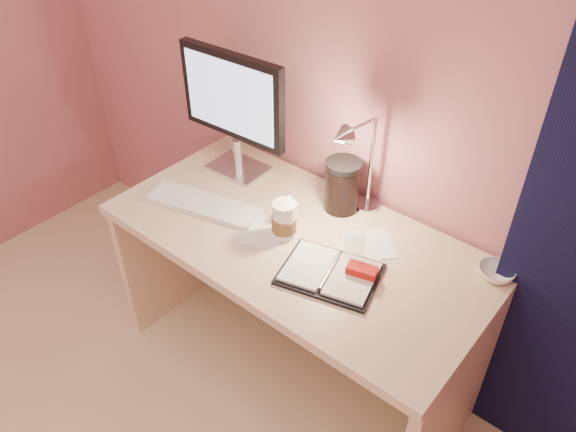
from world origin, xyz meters
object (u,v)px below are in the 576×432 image
Objects in this scene: coffee_cup at (284,221)px; lotion_bottle at (289,209)px; dark_jar at (342,188)px; desk at (309,271)px; keyboard at (204,204)px; desk_lamp at (361,164)px; clear_cup at (355,242)px; bowl at (496,273)px; monitor at (234,103)px; planner at (333,273)px.

lotion_bottle is at bearing 116.63° from coffee_cup.
dark_jar reaches higher than lotion_bottle.
desk is 3.12× the size of keyboard.
lotion_bottle is at bearing -129.96° from desk_lamp.
clear_cup is at bearing -2.24° from keyboard.
coffee_cup is 0.73m from bowl.
monitor is 1.14× the size of keyboard.
monitor is 0.57m from desk_lamp.
lotion_bottle is at bearing -158.57° from desk.
planner is 2.99× the size of clear_cup.
desk_lamp is (-0.52, -0.05, 0.23)m from bowl.
monitor is 0.78m from planner.
bowl is 0.74m from lotion_bottle.
bowl is at bearing 16.12° from desk.
monitor is at bearing 143.82° from planner.
desk_lamp reaches higher than lotion_bottle.
desk_lamp is (-0.11, 0.28, 0.24)m from planner.
bowl is (0.42, 0.21, -0.04)m from clear_cup.
monitor is 1.39× the size of planner.
keyboard is 0.63m from desk_lamp.
lotion_bottle is at bearing 179.39° from clear_cup.
coffee_cup is 1.24× the size of lotion_bottle.
coffee_cup is 0.78× the size of dark_jar.
desk is 0.36m from dark_jar.
lotion_bottle is (-0.04, 0.07, -0.01)m from coffee_cup.
dark_jar is (0.06, 0.27, 0.02)m from coffee_cup.
planner is at bearing -58.48° from dark_jar.
monitor is 0.48m from lotion_bottle.
clear_cup is 0.28m from dark_jar.
bowl is at bearing 16.69° from lotion_bottle.
desk_lamp reaches higher than bowl.
lotion_bottle is 0.31m from desk_lamp.
planner is 2.58× the size of coffee_cup.
planner is at bearing -35.84° from desk.
lotion_bottle is (-0.71, -0.21, 0.04)m from bowl.
clear_cup is 0.67× the size of dark_jar.
dark_jar is at bearing 82.79° from desk.
dark_jar reaches higher than clear_cup.
desk_lamp is (0.09, -0.03, 0.16)m from dark_jar.
desk_lamp is (0.15, 0.23, 0.19)m from coffee_cup.
desk_lamp is at bearing 49.08° from desk.
desk_lamp is at bearing -21.15° from dark_jar.
coffee_cup reaches higher than lotion_bottle.
desk is at bearing 8.49° from keyboard.
monitor is at bearing -175.72° from bowl.
coffee_cup is (-0.25, 0.05, 0.05)m from planner.
clear_cup is (-0.00, 0.12, 0.05)m from planner.
clear_cup is at bearing -13.90° from monitor.
coffee_cup reaches higher than bowl.
lotion_bottle is 0.63× the size of dark_jar.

